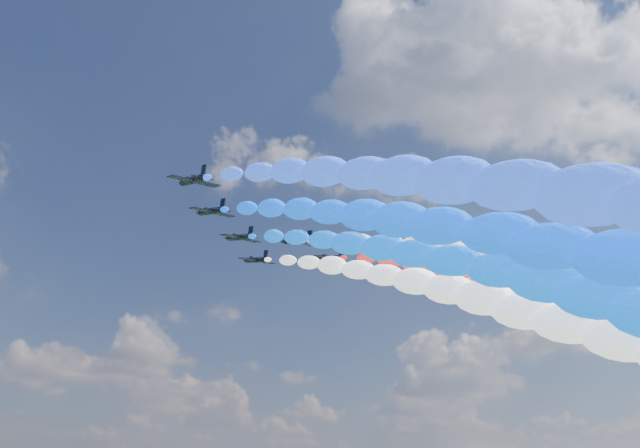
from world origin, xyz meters
TOP-DOWN VIEW (x-y plane):
  - jet_0 at (-33.08, -6.68)m, footprint 8.65×11.42m
  - trail_0 at (-33.08, -57.29)m, footprint 7.09×99.43m
  - jet_1 at (-23.15, 4.68)m, footprint 8.04×10.99m
  - trail_1 at (-23.15, -45.93)m, footprint 7.09×99.43m
  - jet_2 at (-10.90, 15.03)m, footprint 8.27×11.16m
  - trail_2 at (-10.90, -35.58)m, footprint 7.09×99.43m
  - jet_3 at (-0.64, 10.42)m, footprint 8.46×11.29m
  - trail_3 at (-0.64, -40.19)m, footprint 7.09×99.43m
  - jet_4 at (0.76, 27.07)m, footprint 8.18×11.09m
  - trail_4 at (0.76, -23.54)m, footprint 7.09×99.43m
  - jet_5 at (12.12, 16.33)m, footprint 8.54×11.35m
  - trail_5 at (12.12, -34.28)m, footprint 7.09×99.43m
  - jet_6 at (23.08, 2.68)m, footprint 8.14×11.06m
  - jet_7 at (33.40, -6.42)m, footprint 7.99×10.96m

SIDE VIEW (x-z plane):
  - trail_0 at x=-33.08m, z-range 57.96..97.99m
  - trail_1 at x=-23.15m, z-range 57.96..97.99m
  - trail_2 at x=-10.90m, z-range 57.96..97.99m
  - trail_3 at x=-0.64m, z-range 57.96..97.99m
  - trail_4 at x=0.76m, z-range 57.96..97.99m
  - trail_5 at x=12.12m, z-range 57.96..97.99m
  - jet_0 at x=-33.08m, z-range 93.13..97.51m
  - jet_1 at x=-23.15m, z-range 93.13..97.51m
  - jet_2 at x=-10.90m, z-range 93.13..97.51m
  - jet_3 at x=-0.64m, z-range 93.13..97.51m
  - jet_4 at x=0.76m, z-range 93.13..97.51m
  - jet_5 at x=12.12m, z-range 93.13..97.51m
  - jet_6 at x=23.08m, z-range 93.13..97.51m
  - jet_7 at x=33.40m, z-range 93.13..97.51m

